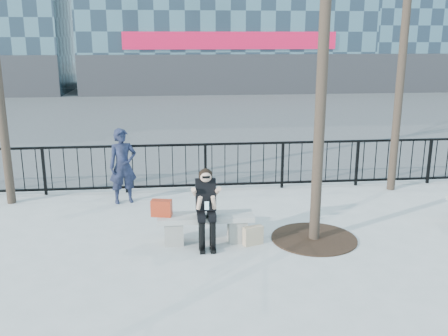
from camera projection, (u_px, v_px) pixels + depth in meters
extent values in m
plane|color=#A09F9B|center=(206.00, 241.00, 8.68)|extent=(120.00, 120.00, 0.00)
cube|color=#474747|center=(184.00, 113.00, 23.10)|extent=(60.00, 23.00, 0.01)
cube|color=black|center=(196.00, 145.00, 11.29)|extent=(14.00, 0.05, 0.05)
cube|color=black|center=(197.00, 185.00, 11.54)|extent=(14.00, 0.05, 0.05)
cube|color=#2D2D30|center=(231.00, 75.00, 29.79)|extent=(18.00, 0.08, 2.40)
cube|color=red|center=(231.00, 40.00, 29.22)|extent=(12.60, 0.12, 1.00)
cylinder|color=black|center=(325.00, 17.00, 7.82)|extent=(0.18, 0.18, 7.50)
cylinder|color=black|center=(404.00, 34.00, 10.74)|extent=(0.18, 0.18, 7.00)
cylinder|color=black|center=(314.00, 238.00, 8.78)|extent=(1.50, 1.50, 0.02)
cube|color=slate|center=(174.00, 232.00, 8.58)|extent=(0.32, 0.38, 0.40)
cube|color=slate|center=(237.00, 229.00, 8.69)|extent=(0.32, 0.38, 0.40)
cube|color=gray|center=(206.00, 217.00, 8.57)|extent=(1.65, 0.46, 0.09)
cube|color=#A62C14|center=(161.00, 208.00, 8.47)|extent=(0.37, 0.23, 0.28)
cube|color=beige|center=(253.00, 236.00, 8.51)|extent=(0.37, 0.23, 0.33)
imported|color=black|center=(123.00, 166.00, 10.52)|extent=(0.67, 0.54, 1.61)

